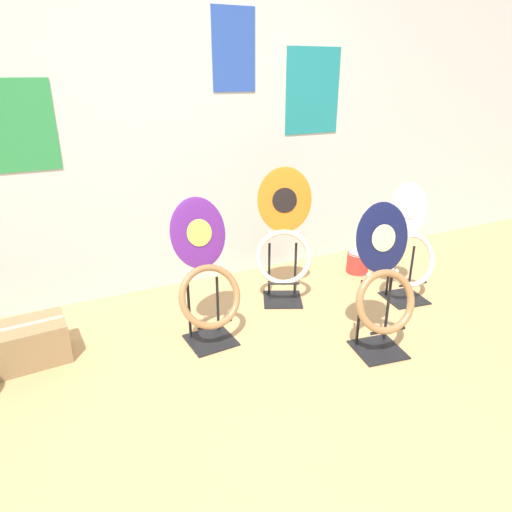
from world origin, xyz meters
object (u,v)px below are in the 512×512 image
object	(u,v)px
toilet_seat_display_white_plain	(410,248)
paint_can	(358,261)
toilet_seat_display_navy_moon	(384,287)
toilet_seat_display_orange_sun	(284,243)
storage_box	(25,344)
toilet_seat_display_purple_note	(206,277)

from	to	relation	value
toilet_seat_display_white_plain	paint_can	bearing A→B (deg)	91.49
paint_can	toilet_seat_display_navy_moon	bearing A→B (deg)	-121.57
toilet_seat_display_orange_sun	toilet_seat_display_navy_moon	bearing A→B (deg)	-75.77
toilet_seat_display_orange_sun	storage_box	size ratio (longest dim) A/B	2.07
toilet_seat_display_purple_note	paint_can	distance (m)	1.60
toilet_seat_display_white_plain	toilet_seat_display_orange_sun	size ratio (longest dim) A/B	0.87
storage_box	toilet_seat_display_purple_note	bearing A→B (deg)	-12.35
toilet_seat_display_navy_moon	toilet_seat_display_purple_note	xyz separation A→B (m)	(-0.89, 0.56, 0.01)
paint_can	storage_box	distance (m)	2.55
toilet_seat_display_orange_sun	storage_box	distance (m)	1.75
toilet_seat_display_navy_moon	storage_box	world-z (taller)	toilet_seat_display_navy_moon
toilet_seat_display_navy_moon	toilet_seat_display_orange_sun	size ratio (longest dim) A/B	0.92
toilet_seat_display_navy_moon	toilet_seat_display_white_plain	world-z (taller)	toilet_seat_display_navy_moon
toilet_seat_display_navy_moon	toilet_seat_display_white_plain	bearing A→B (deg)	35.98
toilet_seat_display_navy_moon	paint_can	distance (m)	1.22
storage_box	toilet_seat_display_orange_sun	bearing A→B (deg)	1.02
toilet_seat_display_white_plain	toilet_seat_display_purple_note	xyz separation A→B (m)	(-1.52, 0.11, 0.03)
toilet_seat_display_orange_sun	storage_box	world-z (taller)	toilet_seat_display_orange_sun
storage_box	paint_can	bearing A→B (deg)	4.65
toilet_seat_display_orange_sun	paint_can	xyz separation A→B (m)	(0.82, 0.18, -0.36)
toilet_seat_display_navy_moon	toilet_seat_display_orange_sun	distance (m)	0.85
toilet_seat_display_white_plain	toilet_seat_display_purple_note	distance (m)	1.52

